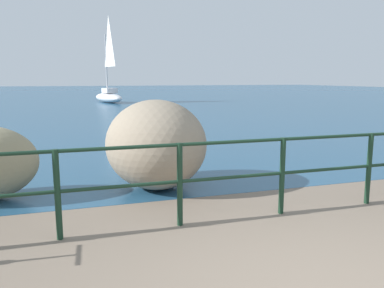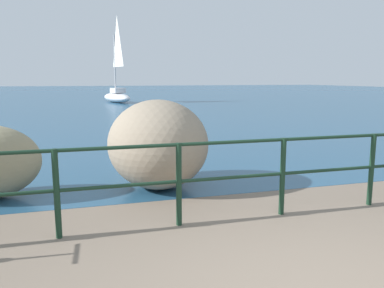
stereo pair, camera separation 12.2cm
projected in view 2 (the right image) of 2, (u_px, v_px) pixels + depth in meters
ground_plane at (112, 111)px, 21.85m from camera, size 120.00×120.00×0.10m
sea_surface at (93, 93)px, 48.52m from camera, size 120.00×90.00×0.01m
promenade_railing at (233, 170)px, 4.87m from camera, size 9.84×0.07×1.02m
breakwater_boulder_main at (158, 144)px, 6.32m from camera, size 1.62×1.82×1.44m
sailboat at (117, 93)px, 28.84m from camera, size 2.27×4.58×6.16m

